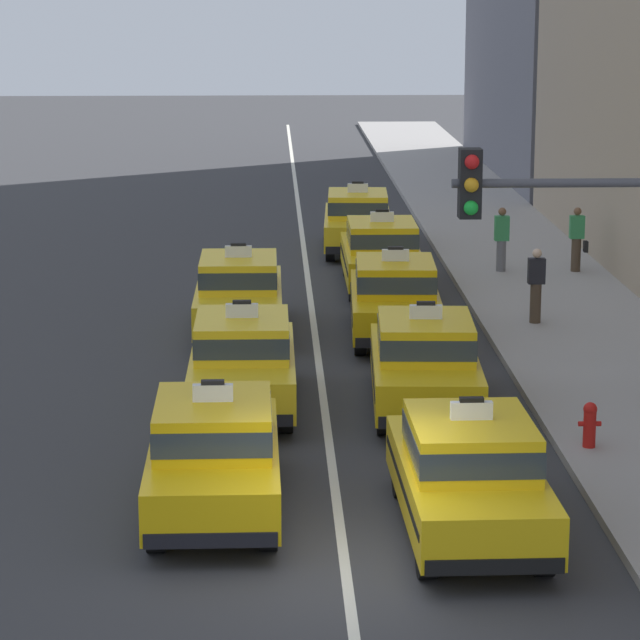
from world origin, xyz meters
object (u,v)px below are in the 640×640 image
at_px(taxi_left_nearest, 214,453).
at_px(traffic_light_pole, 614,306).
at_px(taxi_right_nearest, 469,473).
at_px(pedestrian_mid_block, 502,239).
at_px(taxi_right_third, 395,297).
at_px(fire_hydrant, 590,423).
at_px(taxi_right_fifth, 358,220).
at_px(taxi_left_second, 243,360).
at_px(pedestrian_near_crosswalk, 536,285).
at_px(taxi_right_fourth, 381,253).
at_px(taxi_right_second, 425,361).
at_px(taxi_left_third, 239,292).
at_px(pedestrian_by_storefront, 577,239).

height_order(taxi_left_nearest, traffic_light_pole, traffic_light_pole).
bearing_deg(taxi_right_nearest, pedestrian_mid_block, 80.05).
bearing_deg(pedestrian_mid_block, taxi_right_nearest, -99.95).
relative_size(taxi_right_third, fire_hydrant, 6.34).
relative_size(taxi_right_third, taxi_right_fifth, 1.00).
height_order(taxi_left_second, pedestrian_near_crosswalk, taxi_left_second).
bearing_deg(taxi_left_nearest, taxi_right_third, 72.07).
relative_size(taxi_right_fourth, pedestrian_near_crosswalk, 2.83).
xyz_separation_m(taxi_right_second, pedestrian_mid_block, (3.15, 11.96, 0.09)).
bearing_deg(taxi_left_third, taxi_right_fourth, 53.86).
height_order(pedestrian_near_crosswalk, pedestrian_mid_block, pedestrian_mid_block).
xyz_separation_m(taxi_right_third, pedestrian_mid_block, (3.23, 6.52, 0.09)).
relative_size(taxi_right_nearest, taxi_right_fifth, 0.99).
bearing_deg(pedestrian_by_storefront, taxi_left_nearest, -116.68).
bearing_deg(taxi_right_second, taxi_left_third, 119.18).
bearing_deg(traffic_light_pole, taxi_right_third, 94.82).
xyz_separation_m(pedestrian_by_storefront, fire_hydrant, (-2.70, -14.58, -0.42)).
height_order(taxi_left_third, taxi_right_nearest, same).
distance_m(taxi_left_nearest, taxi_right_second, 6.16).
relative_size(taxi_right_fourth, fire_hydrant, 6.26).
xyz_separation_m(taxi_left_nearest, taxi_right_fourth, (3.50, 15.68, 0.00)).
distance_m(taxi_right_third, fire_hydrant, 8.50).
xyz_separation_m(taxi_right_nearest, taxi_right_fifth, (-0.25, 21.79, 0.00)).
xyz_separation_m(taxi_left_third, taxi_right_second, (3.34, -5.99, 0.00)).
xyz_separation_m(taxi_right_fifth, fire_hydrant, (2.61, -18.42, -0.33)).
height_order(taxi_left_second, traffic_light_pole, traffic_light_pole).
relative_size(taxi_right_third, traffic_light_pole, 0.83).
distance_m(taxi_right_second, taxi_right_fourth, 10.60).
xyz_separation_m(taxi_right_fifth, pedestrian_near_crosswalk, (3.27, -9.61, 0.09)).
height_order(taxi_right_nearest, pedestrian_near_crosswalk, taxi_right_nearest).
bearing_deg(pedestrian_mid_block, traffic_light_pole, -95.43).
bearing_deg(fire_hydrant, taxi_left_second, 152.16).
bearing_deg(taxi_left_third, taxi_right_fifth, 72.44).
xyz_separation_m(fire_hydrant, traffic_light_pole, (-1.19, -6.38, 3.28)).
height_order(taxi_right_fifth, pedestrian_mid_block, taxi_right_fifth).
xyz_separation_m(taxi_right_nearest, traffic_light_pole, (1.16, -3.01, 2.94)).
bearing_deg(taxi_right_third, pedestrian_near_crosswalk, 12.22).
relative_size(taxi_left_nearest, taxi_right_fifth, 0.99).
distance_m(taxi_left_second, taxi_right_second, 3.18).
xyz_separation_m(taxi_right_fourth, fire_hydrant, (2.32, -13.30, -0.33)).
bearing_deg(taxi_right_second, taxi_right_nearest, -90.16).
relative_size(taxi_right_fourth, traffic_light_pole, 0.82).
relative_size(taxi_left_second, traffic_light_pole, 0.82).
bearing_deg(taxi_right_second, pedestrian_by_storefront, 67.00).
xyz_separation_m(taxi_right_second, pedestrian_near_crosswalk, (3.01, 6.11, 0.09)).
height_order(taxi_left_second, taxi_right_third, same).
bearing_deg(pedestrian_by_storefront, pedestrian_mid_block, 177.46).
distance_m(taxi_left_third, taxi_right_fourth, 5.71).
bearing_deg(taxi_right_fourth, taxi_right_second, -90.11).
distance_m(fire_hydrant, traffic_light_pole, 7.27).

